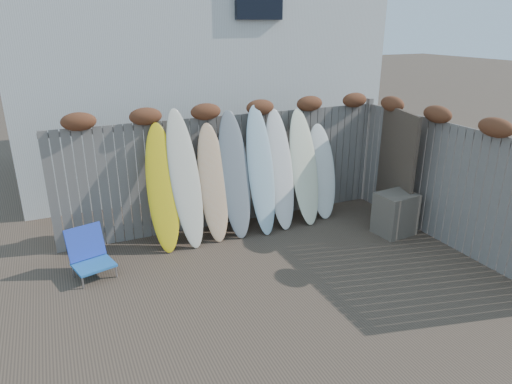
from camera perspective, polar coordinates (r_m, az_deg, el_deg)
name	(u,v)px	position (r m, az deg, el deg)	size (l,w,h in m)	color
ground	(291,285)	(6.62, 4.35, -11.49)	(80.00, 80.00, 0.00)	#493A2D
back_fence	(232,161)	(8.16, -3.06, 3.93)	(6.05, 0.28, 2.24)	slate
right_fence	(447,176)	(8.07, 22.76, 1.85)	(0.28, 4.40, 2.24)	slate
house	(186,36)	(11.87, -8.77, 18.76)	(8.50, 5.50, 6.33)	silver
beach_chair	(89,254)	(7.14, -20.10, -7.25)	(0.66, 0.69, 0.71)	#2366B2
wooden_crate	(395,214)	(8.32, 17.01, -2.60)	(0.63, 0.53, 0.74)	#483B36
lattice_panel	(395,166)	(8.73, 17.01, 3.11)	(0.06, 1.38, 2.06)	#503A30
surfboard_0	(163,188)	(7.44, -11.59, 0.47)	(0.50, 0.07, 2.10)	yellow
surfboard_1	(185,179)	(7.50, -8.85, 1.61)	(0.50, 0.07, 2.31)	beige
surfboard_2	(213,183)	(7.68, -5.40, 1.15)	(0.48, 0.07, 2.02)	#F1AE7C
surfboard_3	(235,175)	(7.79, -2.68, 2.18)	(0.51, 0.07, 2.21)	gray
surfboard_4	(261,170)	(7.91, 0.61, 2.72)	(0.46, 0.07, 2.27)	silver
surfboard_5	(280,170)	(8.12, 2.99, 2.80)	(0.49, 0.07, 2.17)	white
surfboard_6	(304,167)	(8.35, 6.04, 3.09)	(0.52, 0.07, 2.13)	#FEFDD1
surfboard_7	(322,171)	(8.67, 8.20, 2.56)	(0.54, 0.07, 1.80)	white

